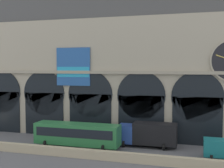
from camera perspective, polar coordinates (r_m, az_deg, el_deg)
name	(u,v)px	position (r m, az deg, el deg)	size (l,w,h in m)	color
ground_plane	(77,147)	(39.16, -6.81, -11.93)	(200.00, 200.00, 0.00)	slate
quay_parapet_wall	(63,152)	(35.31, -9.56, -12.80)	(90.00, 0.70, 1.02)	#BCAD8C
station_building	(96,66)	(44.88, -3.06, 3.58)	(46.10, 5.65, 21.57)	#B2A891
bus_center	(77,134)	(38.11, -6.78, -9.60)	(11.00, 3.25, 3.10)	#2D7A42
box_truck_mideast	(148,134)	(38.65, 6.99, -9.54)	(7.50, 2.91, 3.12)	#28479E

